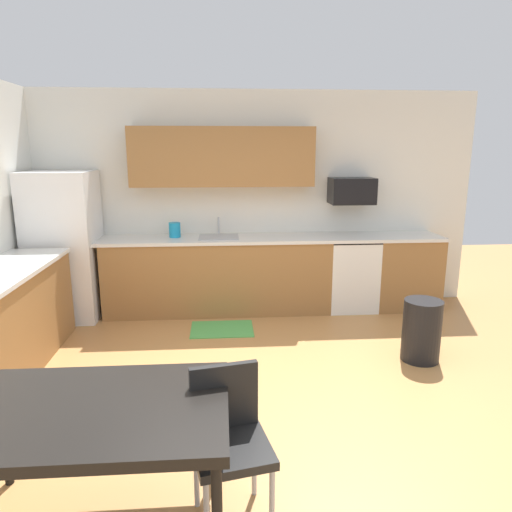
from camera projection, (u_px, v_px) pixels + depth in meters
The scene contains 17 objects.
ground_plane at pixel (265, 407), 3.68m from camera, with size 12.00×12.00×0.00m, color #B77F47.
wall_back at pixel (247, 200), 5.95m from camera, with size 5.80×0.10×2.70m, color silver.
cabinet_run_back at pixel (218, 276), 5.79m from camera, with size 2.75×0.60×0.90m, color olive.
cabinet_run_back_right at pixel (404, 272), 5.96m from camera, with size 0.80×0.60×0.90m, color olive.
cabinet_run_left at pixel (4, 325), 4.19m from camera, with size 0.60×2.00×0.90m, color olive.
countertop_back at pixel (248, 238), 5.71m from camera, with size 4.80×0.64×0.04m, color silver.
upper_cabinets_back at pixel (222, 157), 5.59m from camera, with size 2.20×0.34×0.70m, color olive.
refrigerator at pixel (64, 246), 5.49m from camera, with size 0.76×0.70×1.74m, color white.
oven_range at pixel (350, 273), 5.91m from camera, with size 0.60×0.60×0.91m.
microwave at pixel (352, 191), 5.77m from camera, with size 0.54×0.36×0.32m, color black.
sink_basin at pixel (219, 242), 5.69m from camera, with size 0.48×0.40×0.14m, color #A5A8AD.
sink_faucet at pixel (219, 227), 5.83m from camera, with size 0.02×0.02×0.24m, color #B2B5BA.
dining_table at pixel (91, 417), 2.37m from camera, with size 1.40×0.90×0.73m.
chair_near_table at pixel (229, 432), 2.51m from camera, with size 0.47×0.47×0.85m.
trash_bin at pixel (422, 330), 4.45m from camera, with size 0.36×0.36×0.60m, color black.
floor_mat at pixel (222, 329), 5.26m from camera, with size 0.70×0.50×0.01m, color #4CA54C.
kettle at pixel (175, 231), 5.67m from camera, with size 0.14×0.14×0.20m, color #198CBF.
Camera 1 is at (-0.32, -3.30, 2.00)m, focal length 32.66 mm.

